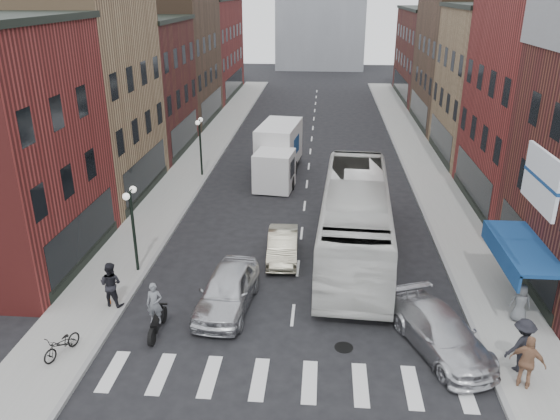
# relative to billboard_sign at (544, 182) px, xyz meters

# --- Properties ---
(ground) EXTENTS (160.00, 160.00, 0.00)m
(ground) POSITION_rel_billboard_sign_xyz_m (-8.59, -0.50, -6.13)
(ground) COLOR black
(ground) RESTS_ON ground
(sidewalk_left) EXTENTS (3.00, 74.00, 0.15)m
(sidewalk_left) POSITION_rel_billboard_sign_xyz_m (-17.09, 21.50, -6.06)
(sidewalk_left) COLOR gray
(sidewalk_left) RESTS_ON ground
(sidewalk_right) EXTENTS (3.00, 74.00, 0.15)m
(sidewalk_right) POSITION_rel_billboard_sign_xyz_m (-0.09, 21.50, -6.06)
(sidewalk_right) COLOR gray
(sidewalk_right) RESTS_ON ground
(curb_left) EXTENTS (0.20, 74.00, 0.16)m
(curb_left) POSITION_rel_billboard_sign_xyz_m (-15.59, 21.50, -6.13)
(curb_left) COLOR gray
(curb_left) RESTS_ON ground
(curb_right) EXTENTS (0.20, 74.00, 0.16)m
(curb_right) POSITION_rel_billboard_sign_xyz_m (-1.59, 21.50, -6.13)
(curb_right) COLOR gray
(curb_right) RESTS_ON ground
(crosswalk_stripes) EXTENTS (12.00, 2.20, 0.01)m
(crosswalk_stripes) POSITION_rel_billboard_sign_xyz_m (-8.59, -3.50, -6.13)
(crosswalk_stripes) COLOR silver
(crosswalk_stripes) RESTS_ON ground
(bldg_left_mid_a) EXTENTS (10.30, 10.20, 12.30)m
(bldg_left_mid_a) POSITION_rel_billboard_sign_xyz_m (-23.58, 13.50, 0.02)
(bldg_left_mid_a) COLOR #8E6F4E
(bldg_left_mid_a) RESTS_ON ground
(bldg_left_mid_b) EXTENTS (10.30, 10.20, 10.30)m
(bldg_left_mid_b) POSITION_rel_billboard_sign_xyz_m (-23.58, 23.50, -0.98)
(bldg_left_mid_b) COLOR #4B1A1B
(bldg_left_mid_b) RESTS_ON ground
(bldg_left_far_a) EXTENTS (10.30, 12.20, 13.30)m
(bldg_left_far_a) POSITION_rel_billboard_sign_xyz_m (-23.58, 34.50, 0.52)
(bldg_left_far_a) COLOR #483324
(bldg_left_far_a) RESTS_ON ground
(bldg_left_far_b) EXTENTS (10.30, 16.20, 11.30)m
(bldg_left_far_b) POSITION_rel_billboard_sign_xyz_m (-23.58, 48.50, -0.48)
(bldg_left_far_b) COLOR maroon
(bldg_left_far_b) RESTS_ON ground
(bldg_right_mid_b) EXTENTS (10.30, 10.20, 11.30)m
(bldg_right_mid_b) POSITION_rel_billboard_sign_xyz_m (6.41, 23.50, -0.48)
(bldg_right_mid_b) COLOR #8E6F4E
(bldg_right_mid_b) RESTS_ON ground
(bldg_right_far_a) EXTENTS (10.30, 12.20, 12.30)m
(bldg_right_far_a) POSITION_rel_billboard_sign_xyz_m (6.41, 34.50, 0.02)
(bldg_right_far_a) COLOR #483324
(bldg_right_far_a) RESTS_ON ground
(bldg_right_far_b) EXTENTS (10.30, 16.20, 10.30)m
(bldg_right_far_b) POSITION_rel_billboard_sign_xyz_m (6.41, 48.50, -0.98)
(bldg_right_far_b) COLOR #4B1A1B
(bldg_right_far_b) RESTS_ON ground
(awning_blue) EXTENTS (1.80, 5.00, 0.78)m
(awning_blue) POSITION_rel_billboard_sign_xyz_m (0.34, 2.00, -3.50)
(awning_blue) COLOR navy
(awning_blue) RESTS_ON ground
(billboard_sign) EXTENTS (1.52, 3.00, 3.70)m
(billboard_sign) POSITION_rel_billboard_sign_xyz_m (0.00, 0.00, 0.00)
(billboard_sign) COLOR black
(billboard_sign) RESTS_ON ground
(streetlamp_near) EXTENTS (0.32, 1.22, 4.11)m
(streetlamp_near) POSITION_rel_billboard_sign_xyz_m (-15.99, 3.50, -3.22)
(streetlamp_near) COLOR black
(streetlamp_near) RESTS_ON ground
(streetlamp_far) EXTENTS (0.32, 1.22, 4.11)m
(streetlamp_far) POSITION_rel_billboard_sign_xyz_m (-15.99, 17.50, -3.22)
(streetlamp_far) COLOR black
(streetlamp_far) RESTS_ON ground
(bike_rack) EXTENTS (0.08, 0.68, 0.80)m
(bike_rack) POSITION_rel_billboard_sign_xyz_m (-16.19, 0.80, -5.58)
(bike_rack) COLOR #D8590C
(bike_rack) RESTS_ON sidewalk_left
(box_truck) EXTENTS (3.09, 8.33, 3.52)m
(box_truck) POSITION_rel_billboard_sign_xyz_m (-10.67, 17.85, -4.39)
(box_truck) COLOR silver
(box_truck) RESTS_ON ground
(motorcycle_rider) EXTENTS (0.63, 2.16, 2.20)m
(motorcycle_rider) POSITION_rel_billboard_sign_xyz_m (-13.67, -1.21, -5.10)
(motorcycle_rider) COLOR black
(motorcycle_rider) RESTS_ON ground
(transit_bus) EXTENTS (3.84, 13.52, 3.72)m
(transit_bus) POSITION_rel_billboard_sign_xyz_m (-5.90, 6.41, -4.27)
(transit_bus) COLOR silver
(transit_bus) RESTS_ON ground
(sedan_left_near) EXTENTS (2.41, 5.10, 1.69)m
(sedan_left_near) POSITION_rel_billboard_sign_xyz_m (-11.30, 0.84, -5.29)
(sedan_left_near) COLOR silver
(sedan_left_near) RESTS_ON ground
(sedan_left_far) EXTENTS (1.60, 4.14, 1.34)m
(sedan_left_far) POSITION_rel_billboard_sign_xyz_m (-9.39, 5.50, -5.46)
(sedan_left_far) COLOR #BEB79A
(sedan_left_far) RESTS_ON ground
(curb_car) EXTENTS (3.75, 5.45, 1.47)m
(curb_car) POSITION_rel_billboard_sign_xyz_m (-3.09, -1.37, -5.40)
(curb_car) COLOR silver
(curb_car) RESTS_ON ground
(parked_bicycle) EXTENTS (1.11, 1.74, 0.86)m
(parked_bicycle) POSITION_rel_billboard_sign_xyz_m (-16.60, -2.92, -5.55)
(parked_bicycle) COLOR black
(parked_bicycle) RESTS_ON sidewalk_left
(ped_left_solo) EXTENTS (1.02, 0.70, 1.92)m
(ped_left_solo) POSITION_rel_billboard_sign_xyz_m (-16.03, 0.46, -5.02)
(ped_left_solo) COLOR black
(ped_left_solo) RESTS_ON sidewalk_left
(ped_right_a) EXTENTS (1.42, 1.10, 1.96)m
(ped_right_a) POSITION_rel_billboard_sign_xyz_m (-0.67, -2.43, -5.00)
(ped_right_a) COLOR black
(ped_right_a) RESTS_ON sidewalk_right
(ped_right_b) EXTENTS (1.25, 1.01, 1.90)m
(ped_right_b) POSITION_rel_billboard_sign_xyz_m (-0.78, -3.31, -5.03)
(ped_right_b) COLOR #96694C
(ped_right_b) RESTS_ON sidewalk_right
(ped_right_c) EXTENTS (0.87, 0.68, 1.57)m
(ped_right_c) POSITION_rel_billboard_sign_xyz_m (0.28, 0.62, -5.20)
(ped_right_c) COLOR slate
(ped_right_c) RESTS_ON sidewalk_right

